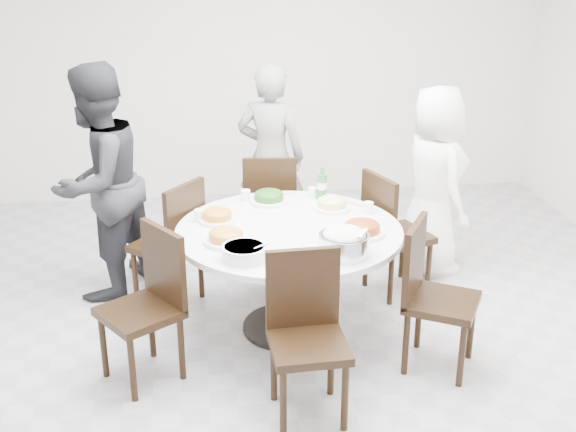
{
  "coord_description": "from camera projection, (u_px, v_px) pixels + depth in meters",
  "views": [
    {
      "loc": [
        -0.48,
        -4.18,
        2.57
      ],
      "look_at": [
        0.07,
        0.23,
        0.82
      ],
      "focal_mm": 45.0,
      "sensor_mm": 36.0,
      "label": 1
    }
  ],
  "objects": [
    {
      "name": "diner_left",
      "position": [
        98.0,
        183.0,
        5.24
      ],
      "size": [
        1.01,
        1.07,
        1.74
      ],
      "primitive_type": "imported",
      "rotation": [
        0.0,
        0.0,
        4.15
      ],
      "color": "#222327",
      "rests_on": "floor"
    },
    {
      "name": "dish_pale",
      "position": [
        332.0,
        205.0,
        5.07
      ],
      "size": [
        0.26,
        0.26,
        0.07
      ],
      "primitive_type": "cylinder",
      "color": "white",
      "rests_on": "dining_table"
    },
    {
      "name": "chair_s",
      "position": [
        309.0,
        342.0,
        3.96
      ],
      "size": [
        0.44,
        0.44,
        0.95
      ],
      "primitive_type": "cube",
      "rotation": [
        0.0,
        0.0,
        6.33
      ],
      "color": "black",
      "rests_on": "floor"
    },
    {
      "name": "chair_ne",
      "position": [
        399.0,
        233.0,
        5.39
      ],
      "size": [
        0.54,
        0.54,
        0.95
      ],
      "primitive_type": "cube",
      "rotation": [
        0.0,
        0.0,
        1.92
      ],
      "color": "black",
      "rests_on": "floor"
    },
    {
      "name": "wall_back",
      "position": [
        246.0,
        60.0,
        7.11
      ],
      "size": [
        6.0,
        0.01,
        2.8
      ],
      "primitive_type": "cube",
      "color": "silver",
      "rests_on": "ground"
    },
    {
      "name": "soup_bowl",
      "position": [
        244.0,
        252.0,
        4.3
      ],
      "size": [
        0.27,
        0.27,
        0.08
      ],
      "primitive_type": "cylinder",
      "color": "white",
      "rests_on": "dining_table"
    },
    {
      "name": "dining_table",
      "position": [
        289.0,
        280.0,
        4.89
      ],
      "size": [
        1.5,
        1.5,
        0.75
      ],
      "primitive_type": "cylinder",
      "color": "silver",
      "rests_on": "floor"
    },
    {
      "name": "dish_orange",
      "position": [
        217.0,
        217.0,
        4.85
      ],
      "size": [
        0.25,
        0.25,
        0.07
      ],
      "primitive_type": "cylinder",
      "color": "white",
      "rests_on": "dining_table"
    },
    {
      "name": "dish_redbrown",
      "position": [
        362.0,
        229.0,
        4.64
      ],
      "size": [
        0.3,
        0.3,
        0.07
      ],
      "primitive_type": "cylinder",
      "color": "white",
      "rests_on": "dining_table"
    },
    {
      "name": "diner_middle",
      "position": [
        271.0,
        157.0,
        6.13
      ],
      "size": [
        0.67,
        0.56,
        1.59
      ],
      "primitive_type": "imported",
      "rotation": [
        0.0,
        0.0,
        2.79
      ],
      "color": "black",
      "rests_on": "floor"
    },
    {
      "name": "chair_sw",
      "position": [
        139.0,
        309.0,
        4.3
      ],
      "size": [
        0.58,
        0.58,
        0.95
      ],
      "primitive_type": "cube",
      "rotation": [
        0.0,
        0.0,
        5.32
      ],
      "color": "black",
      "rests_on": "floor"
    },
    {
      "name": "dish_tofu",
      "position": [
        226.0,
        238.0,
        4.52
      ],
      "size": [
        0.28,
        0.28,
        0.07
      ],
      "primitive_type": "cylinder",
      "color": "white",
      "rests_on": "dining_table"
    },
    {
      "name": "tea_cups",
      "position": [
        274.0,
        191.0,
        5.33
      ],
      "size": [
        0.07,
        0.07,
        0.08
      ],
      "primitive_type": "cylinder",
      "color": "white",
      "rests_on": "dining_table"
    },
    {
      "name": "chair_se",
      "position": [
        442.0,
        299.0,
        4.42
      ],
      "size": [
        0.57,
        0.57,
        0.95
      ],
      "primitive_type": "cube",
      "rotation": [
        0.0,
        0.0,
        7.33
      ],
      "color": "black",
      "rests_on": "floor"
    },
    {
      "name": "dish_greens",
      "position": [
        269.0,
        198.0,
        5.2
      ],
      "size": [
        0.27,
        0.27,
        0.07
      ],
      "primitive_type": "cylinder",
      "color": "white",
      "rests_on": "dining_table"
    },
    {
      "name": "chopsticks",
      "position": [
        276.0,
        194.0,
        5.36
      ],
      "size": [
        0.24,
        0.04,
        0.01
      ],
      "primitive_type": null,
      "color": "tan",
      "rests_on": "dining_table"
    },
    {
      "name": "diner_right",
      "position": [
        434.0,
        181.0,
        5.65
      ],
      "size": [
        0.62,
        0.82,
        1.51
      ],
      "primitive_type": "imported",
      "rotation": [
        0.0,
        0.0,
        1.78
      ],
      "color": "white",
      "rests_on": "floor"
    },
    {
      "name": "floor",
      "position": [
        282.0,
        342.0,
        4.85
      ],
      "size": [
        6.0,
        6.0,
        0.01
      ],
      "primitive_type": "cube",
      "color": "#A6A7AB",
      "rests_on": "ground"
    },
    {
      "name": "beverage_bottle",
      "position": [
        322.0,
        183.0,
        5.23
      ],
      "size": [
        0.07,
        0.07,
        0.25
      ],
      "primitive_type": "cylinder",
      "color": "#296831",
      "rests_on": "dining_table"
    },
    {
      "name": "chair_n",
      "position": [
        270.0,
        207.0,
        5.9
      ],
      "size": [
        0.46,
        0.46,
        0.95
      ],
      "primitive_type": "cube",
      "rotation": [
        0.0,
        0.0,
        3.04
      ],
      "color": "black",
      "rests_on": "floor"
    },
    {
      "name": "rice_bowl",
      "position": [
        344.0,
        245.0,
        4.34
      ],
      "size": [
        0.31,
        0.31,
        0.13
      ],
      "primitive_type": "cylinder",
      "color": "silver",
      "rests_on": "dining_table"
    },
    {
      "name": "chair_nw",
      "position": [
        166.0,
        242.0,
        5.23
      ],
      "size": [
        0.59,
        0.59,
        0.95
      ],
      "primitive_type": "cube",
      "rotation": [
        0.0,
        0.0,
        4.05
      ],
      "color": "black",
      "rests_on": "floor"
    }
  ]
}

